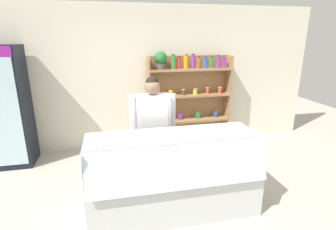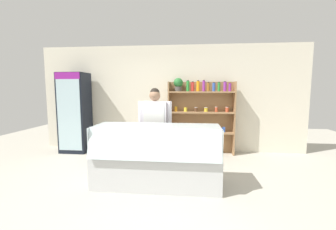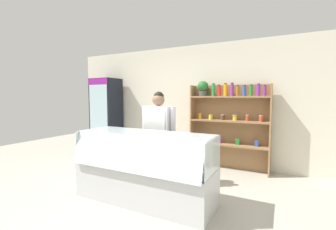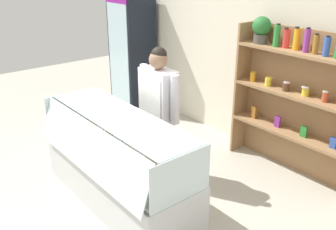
{
  "view_description": "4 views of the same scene",
  "coord_description": "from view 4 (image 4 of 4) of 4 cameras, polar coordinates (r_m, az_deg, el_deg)",
  "views": [
    {
      "loc": [
        -0.69,
        -2.75,
        2.13
      ],
      "look_at": [
        0.08,
        0.73,
        1.05
      ],
      "focal_mm": 28.0,
      "sensor_mm": 36.0,
      "label": 1
    },
    {
      "loc": [
        0.56,
        -3.52,
        1.59
      ],
      "look_at": [
        0.1,
        0.77,
        1.1
      ],
      "focal_mm": 24.0,
      "sensor_mm": 36.0,
      "label": 2
    },
    {
      "loc": [
        1.76,
        -2.67,
        1.52
      ],
      "look_at": [
        0.12,
        0.55,
        1.23
      ],
      "focal_mm": 24.0,
      "sensor_mm": 36.0,
      "label": 3
    },
    {
      "loc": [
        3.04,
        -1.77,
        2.5
      ],
      "look_at": [
        0.21,
        0.55,
        0.97
      ],
      "focal_mm": 40.0,
      "sensor_mm": 36.0,
      "label": 4
    }
  ],
  "objects": [
    {
      "name": "shop_clerk",
      "position": [
        4.32,
        -1.48,
        1.74
      ],
      "size": [
        0.65,
        0.25,
        1.62
      ],
      "color": "#2D2D38",
      "rests_on": "ground"
    },
    {
      "name": "shelving_unit",
      "position": [
        4.69,
        18.65,
        3.56
      ],
      "size": [
        1.62,
        0.29,
        1.87
      ],
      "color": "#9E754C",
      "rests_on": "ground"
    },
    {
      "name": "back_wall",
      "position": [
        5.2,
        13.63,
        9.28
      ],
      "size": [
        6.8,
        0.1,
        2.7
      ],
      "primitive_type": "cube",
      "color": "silver",
      "rests_on": "ground"
    },
    {
      "name": "drinks_fridge",
      "position": [
        6.71,
        -5.49,
        9.68
      ],
      "size": [
        0.67,
        0.58,
        2.0
      ],
      "color": "black",
      "rests_on": "ground"
    },
    {
      "name": "ground_plane",
      "position": [
        4.32,
        -7.62,
        -12.91
      ],
      "size": [
        12.0,
        12.0,
        0.0
      ],
      "primitive_type": "plane",
      "color": "#B7B2A3"
    },
    {
      "name": "deli_display_case",
      "position": [
        4.17,
        -7.56,
        -9.17
      ],
      "size": [
        2.06,
        0.78,
        1.01
      ],
      "color": "silver",
      "rests_on": "ground"
    }
  ]
}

